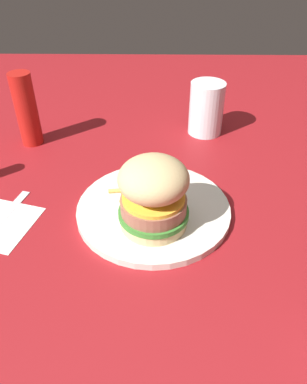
{
  "coord_description": "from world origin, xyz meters",
  "views": [
    {
      "loc": [
        0.02,
        -0.5,
        0.41
      ],
      "look_at": [
        0.01,
        -0.02,
        0.04
      ],
      "focal_mm": 35.19,
      "sensor_mm": 36.0,
      "label": 1
    }
  ],
  "objects_px": {
    "sandwich": "(154,194)",
    "ketchup_bottle": "(26,110)",
    "drink_glass": "(206,112)",
    "plate": "(154,209)",
    "fries_pile": "(142,191)"
  },
  "relations": [
    {
      "from": "sandwich",
      "to": "ketchup_bottle",
      "type": "relative_size",
      "value": 0.76
    },
    {
      "from": "sandwich",
      "to": "drink_glass",
      "type": "height_order",
      "value": "sandwich"
    },
    {
      "from": "plate",
      "to": "drink_glass",
      "type": "xyz_separation_m",
      "value": [
        0.11,
        0.28,
        0.04
      ]
    },
    {
      "from": "fries_pile",
      "to": "ketchup_bottle",
      "type": "distance_m",
      "value": 0.31
    },
    {
      "from": "plate",
      "to": "sandwich",
      "type": "bearing_deg",
      "value": -89.05
    },
    {
      "from": "fries_pile",
      "to": "sandwich",
      "type": "bearing_deg",
      "value": -74.47
    },
    {
      "from": "plate",
      "to": "ketchup_bottle",
      "type": "height_order",
      "value": "ketchup_bottle"
    },
    {
      "from": "plate",
      "to": "sandwich",
      "type": "height_order",
      "value": "sandwich"
    },
    {
      "from": "sandwich",
      "to": "ketchup_bottle",
      "type": "xyz_separation_m",
      "value": [
        -0.26,
        0.27,
        0.01
      ]
    },
    {
      "from": "fries_pile",
      "to": "drink_glass",
      "type": "distance_m",
      "value": 0.28
    },
    {
      "from": "ketchup_bottle",
      "to": "fries_pile",
      "type": "bearing_deg",
      "value": -38.23
    },
    {
      "from": "ketchup_bottle",
      "to": "drink_glass",
      "type": "bearing_deg",
      "value": 8.0
    },
    {
      "from": "sandwich",
      "to": "drink_glass",
      "type": "bearing_deg",
      "value": 71.1
    },
    {
      "from": "drink_glass",
      "to": "plate",
      "type": "bearing_deg",
      "value": -111.52
    },
    {
      "from": "plate",
      "to": "ketchup_bottle",
      "type": "relative_size",
      "value": 1.67
    }
  ]
}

